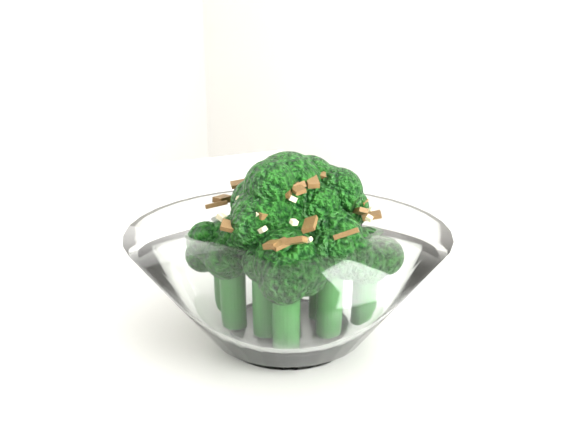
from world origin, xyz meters
The scene contains 2 objects.
table centered at (0.00, -0.04, 0.68)m, with size 1.42×1.21×0.75m.
broccoli_dish centered at (0.09, -0.05, 0.81)m, with size 0.25×0.25×0.15m.
Camera 1 is at (0.38, -0.43, 1.00)m, focal length 40.00 mm.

